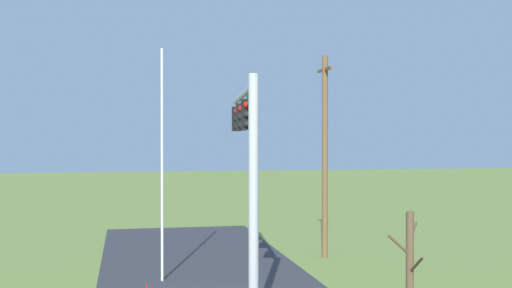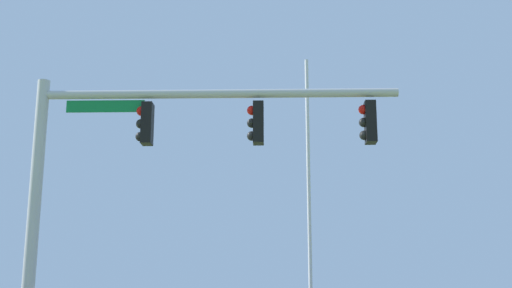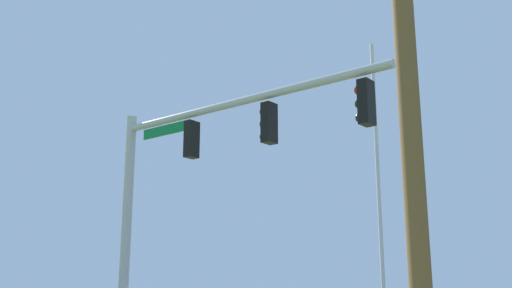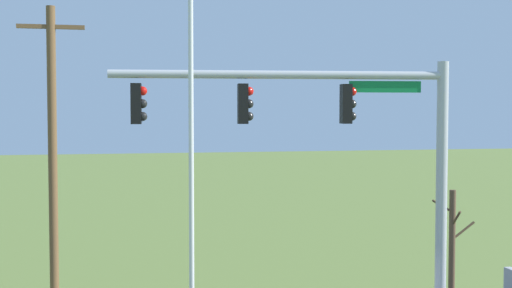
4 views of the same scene
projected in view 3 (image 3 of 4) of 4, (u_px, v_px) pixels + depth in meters
The scene contains 3 objects.
signal_mast at pixel (191, 175), 14.99m from camera, with size 8.24×1.13×7.08m.
flagpole at pixel (379, 206), 14.64m from camera, with size 0.10×0.10×8.59m, color silver.
utility_pole at pixel (408, 92), 7.09m from camera, with size 1.90×0.26×8.89m.
Camera 3 is at (-9.32, 12.29, 2.34)m, focal length 41.41 mm.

